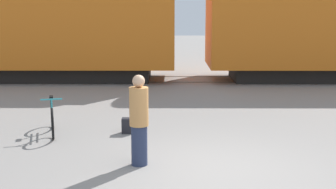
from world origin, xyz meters
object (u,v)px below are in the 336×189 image
at_px(freight_train, 191,7).
at_px(bicycle_teal, 52,118).
at_px(person_in_tan, 139,120).
at_px(backpack, 128,126).

distance_m(freight_train, bicycle_teal, 9.08).
height_order(bicycle_teal, person_in_tan, person_in_tan).
xyz_separation_m(bicycle_teal, person_in_tan, (2.07, -2.08, 0.45)).
height_order(person_in_tan, backpack, person_in_tan).
bearing_deg(freight_train, backpack, -102.31).
relative_size(freight_train, backpack, 153.16).
bearing_deg(freight_train, person_in_tan, -97.58).
distance_m(freight_train, backpack, 8.59).
bearing_deg(person_in_tan, freight_train, -54.16).
bearing_deg(bicycle_teal, person_in_tan, -45.16).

